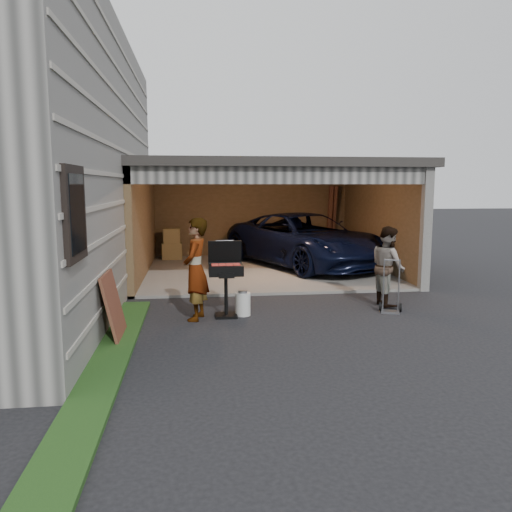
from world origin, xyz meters
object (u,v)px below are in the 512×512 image
at_px(minivan, 305,242).
at_px(bbq_grill, 226,272).
at_px(plywood_panel, 114,306).
at_px(hand_truck, 391,302).
at_px(woman, 196,269).
at_px(man, 388,266).
at_px(propane_tank, 243,304).

relative_size(minivan, bbq_grill, 4.00).
distance_m(plywood_panel, hand_truck, 4.92).
relative_size(minivan, hand_truck, 5.43).
bearing_deg(bbq_grill, hand_truck, -1.39).
bearing_deg(hand_truck, plywood_panel, -146.30).
height_order(bbq_grill, plywood_panel, bbq_grill).
xyz_separation_m(minivan, plywood_panel, (-4.30, -6.09, -0.23)).
relative_size(woman, man, 1.15).
xyz_separation_m(woman, propane_tank, (0.83, 0.17, -0.68)).
height_order(minivan, bbq_grill, minivan).
distance_m(bbq_grill, propane_tank, 0.66).
distance_m(man, plywood_panel, 5.20).
height_order(man, bbq_grill, man).
xyz_separation_m(woman, plywood_panel, (-1.24, -0.97, -0.38)).
bearing_deg(man, plywood_panel, 105.29).
relative_size(man, plywood_panel, 1.50).
bearing_deg(plywood_panel, man, 17.80).
distance_m(minivan, woman, 5.96).
bearing_deg(hand_truck, minivan, 117.02).
xyz_separation_m(plywood_panel, hand_truck, (4.80, 1.05, -0.32)).
relative_size(woman, propane_tank, 4.29).
relative_size(minivan, propane_tank, 12.93).
bearing_deg(plywood_panel, propane_tank, 28.91).
xyz_separation_m(propane_tank, plywood_panel, (-2.07, -1.14, 0.30)).
relative_size(propane_tank, hand_truck, 0.42).
bearing_deg(hand_truck, man, 96.42).
xyz_separation_m(man, propane_tank, (-2.87, -0.44, -0.57)).
bearing_deg(woman, plywood_panel, -37.92).
distance_m(man, bbq_grill, 3.21).
distance_m(woman, bbq_grill, 0.55).
bearing_deg(man, hand_truck, 162.54).
xyz_separation_m(woman, hand_truck, (3.56, 0.07, -0.70)).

